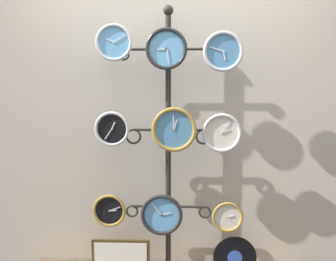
% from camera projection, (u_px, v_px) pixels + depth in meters
% --- Properties ---
extents(shop_wall, '(4.40, 0.04, 2.80)m').
position_uv_depth(shop_wall, '(169.00, 100.00, 2.61)').
color(shop_wall, '#BCB2A3').
rests_on(shop_wall, ground_plane).
extents(display_stand, '(0.76, 0.43, 2.09)m').
position_uv_depth(display_stand, '(168.00, 192.00, 2.53)').
color(display_stand, '#282623').
rests_on(display_stand, ground_plane).
extents(clock_top_left, '(0.27, 0.04, 0.27)m').
position_uv_depth(clock_top_left, '(114.00, 43.00, 2.33)').
color(clock_top_left, '#60A8DB').
extents(clock_top_center, '(0.30, 0.04, 0.30)m').
position_uv_depth(clock_top_center, '(166.00, 49.00, 2.32)').
color(clock_top_center, '#60A8DB').
extents(clock_top_right, '(0.28, 0.04, 0.28)m').
position_uv_depth(clock_top_right, '(223.00, 52.00, 2.29)').
color(clock_top_right, '#4C84B2').
extents(clock_middle_left, '(0.26, 0.04, 0.26)m').
position_uv_depth(clock_middle_left, '(112.00, 129.00, 2.41)').
color(clock_middle_left, black).
extents(clock_middle_center, '(0.33, 0.04, 0.33)m').
position_uv_depth(clock_middle_center, '(174.00, 130.00, 2.37)').
color(clock_middle_center, '#4C84B2').
extents(clock_middle_right, '(0.29, 0.04, 0.29)m').
position_uv_depth(clock_middle_right, '(222.00, 133.00, 2.38)').
color(clock_middle_right, silver).
extents(clock_bottom_left, '(0.25, 0.04, 0.25)m').
position_uv_depth(clock_bottom_left, '(109.00, 210.00, 2.44)').
color(clock_bottom_left, black).
extents(clock_bottom_center, '(0.31, 0.04, 0.31)m').
position_uv_depth(clock_bottom_center, '(162.00, 215.00, 2.43)').
color(clock_bottom_center, '#60A8DB').
extents(clock_bottom_right, '(0.23, 0.04, 0.23)m').
position_uv_depth(clock_bottom_right, '(227.00, 217.00, 2.41)').
color(clock_bottom_right, silver).
extents(vinyl_record, '(0.33, 0.01, 0.33)m').
position_uv_depth(vinyl_record, '(235.00, 257.00, 2.46)').
color(vinyl_record, black).
rests_on(vinyl_record, low_shelf).
extents(picture_frame, '(0.44, 0.02, 0.29)m').
position_uv_depth(picture_frame, '(121.00, 258.00, 2.49)').
color(picture_frame, '#4C381E').
rests_on(picture_frame, low_shelf).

